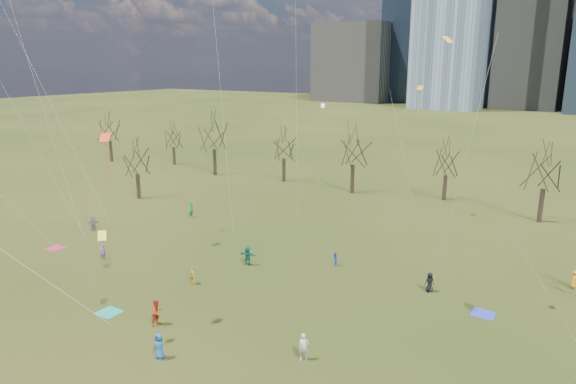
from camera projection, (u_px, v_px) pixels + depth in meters
The scene contains 18 objects.
ground at pixel (196, 326), 35.47m from camera, with size 500.00×500.00×0.00m, color black.
downtown_skyline at pixel (553, 7), 200.17m from camera, with size 212.50×78.00×118.00m.
bare_tree_row at pixel (394, 158), 64.59m from camera, with size 113.04×29.80×9.50m.
blanket_teal at pixel (109, 312), 37.33m from camera, with size 1.60×1.50×0.03m, color #189080.
blanket_navy at pixel (483, 314), 37.11m from camera, with size 1.60×1.50×0.03m, color #2635B4.
blanket_crimson at pixel (55, 248), 50.33m from camera, with size 1.60×1.50×0.03m, color #AD2241.
person_0 at pixel (159, 346), 31.36m from camera, with size 0.81×0.53×1.66m, color #23579A.
person_1 at pixel (304, 347), 31.19m from camera, with size 0.63×0.41×1.72m, color silver.
person_2 at pixel (157, 312), 35.38m from camera, with size 0.93×0.72×1.91m, color #B43419.
person_4 at pixel (192, 275), 42.01m from camera, with size 0.88×0.37×1.50m, color yellow.
person_5 at pixel (248, 255), 45.96m from camera, with size 1.68×0.53×1.81m, color #176754.
person_6 at pixel (430, 282), 40.57m from camera, with size 0.78×0.51×1.60m, color black.
person_7 at pixel (102, 252), 47.30m from camera, with size 0.53×0.35×1.46m, color #944A93.
person_8 at pixel (335, 259), 45.81m from camera, with size 0.60×0.46×1.23m, color #264BA7.
person_11 at pixel (93, 223), 55.42m from camera, with size 1.54×0.49×1.66m, color slate.
person_12 at pixel (574, 279), 41.28m from camera, with size 0.73×0.47×1.49m, color orange.
person_13 at pixel (191, 210), 60.28m from camera, with size 0.66×0.43×1.81m, color #186C44.
kites_airborne at pixel (327, 119), 40.53m from camera, with size 68.29×50.19×34.11m.
Camera 1 is at (22.54, -23.81, 17.61)m, focal length 32.00 mm.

